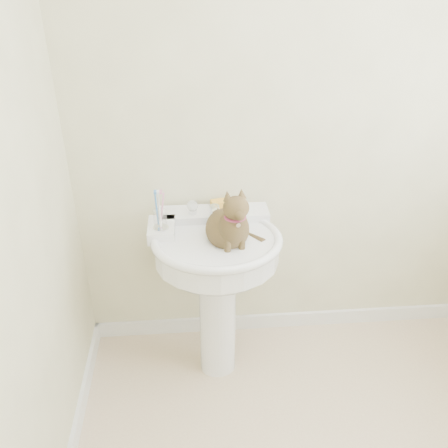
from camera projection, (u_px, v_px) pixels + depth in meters
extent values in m
cube|color=white|center=(287.00, 320.00, 2.78)|extent=(2.20, 0.02, 0.09)
cylinder|color=white|center=(218.00, 321.00, 2.36)|extent=(0.18, 0.18, 0.64)
cylinder|color=white|center=(217.00, 250.00, 2.15)|extent=(0.56, 0.56, 0.12)
ellipsoid|color=white|center=(217.00, 261.00, 2.18)|extent=(0.52, 0.45, 0.20)
torus|color=white|center=(217.00, 240.00, 2.12)|extent=(0.60, 0.60, 0.04)
cube|color=white|center=(214.00, 216.00, 2.29)|extent=(0.53, 0.14, 0.06)
cube|color=white|center=(162.00, 230.00, 2.17)|extent=(0.12, 0.19, 0.06)
cylinder|color=silver|center=(214.00, 210.00, 2.23)|extent=(0.05, 0.05, 0.05)
cylinder|color=silver|center=(215.00, 210.00, 2.17)|extent=(0.04, 0.04, 0.14)
sphere|color=white|center=(191.00, 205.00, 2.23)|extent=(0.06, 0.06, 0.06)
sphere|color=white|center=(237.00, 204.00, 2.25)|extent=(0.06, 0.06, 0.06)
cube|color=gold|center=(221.00, 203.00, 2.31)|extent=(0.10, 0.07, 0.03)
cylinder|color=silver|center=(161.00, 228.00, 2.12)|extent=(0.07, 0.07, 0.01)
cylinder|color=white|center=(160.00, 219.00, 2.10)|extent=(0.06, 0.06, 0.09)
cylinder|color=#3A75C5|center=(157.00, 209.00, 2.08)|extent=(0.01, 0.01, 0.17)
cylinder|color=white|center=(159.00, 209.00, 2.08)|extent=(0.01, 0.01, 0.17)
cylinder|color=pink|center=(162.00, 209.00, 2.08)|extent=(0.01, 0.01, 0.17)
ellipsoid|color=brown|center=(228.00, 229.00, 2.10)|extent=(0.20, 0.23, 0.18)
ellipsoid|color=brown|center=(230.00, 227.00, 2.01)|extent=(0.13, 0.12, 0.16)
ellipsoid|color=brown|center=(231.00, 208.00, 1.93)|extent=(0.11, 0.10, 0.10)
cone|color=brown|center=(223.00, 195.00, 1.92)|extent=(0.04, 0.04, 0.04)
cone|color=brown|center=(238.00, 195.00, 1.92)|extent=(0.04, 0.04, 0.04)
cylinder|color=brown|center=(250.00, 237.00, 2.16)|extent=(0.03, 0.03, 0.21)
torus|color=maroon|center=(231.00, 217.00, 1.96)|extent=(0.09, 0.09, 0.01)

